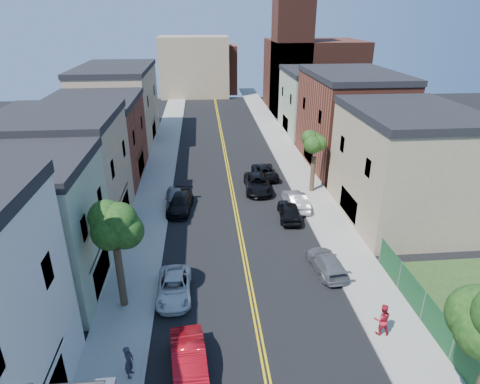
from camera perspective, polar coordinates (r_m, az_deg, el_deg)
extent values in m
cube|color=gray|center=(49.84, -11.02, 4.05)|extent=(3.20, 100.00, 0.15)
cube|color=gray|center=(50.69, 7.08, 4.66)|extent=(3.20, 100.00, 0.15)
cube|color=gray|center=(49.69, -9.01, 4.14)|extent=(0.30, 100.00, 0.15)
cube|color=gray|center=(50.35, 5.13, 4.61)|extent=(0.30, 100.00, 0.15)
cube|color=gray|center=(28.23, -28.35, -5.18)|extent=(9.00, 8.00, 8.50)
cube|color=#998466|center=(35.79, -23.37, 2.09)|extent=(9.00, 10.00, 9.00)
cube|color=brown|center=(45.96, -19.45, 6.59)|extent=(9.00, 12.00, 8.00)
cube|color=#998466|center=(59.05, -16.56, 11.33)|extent=(9.00, 16.00, 9.50)
cube|color=#998466|center=(37.01, 21.90, 3.02)|extent=(9.00, 12.00, 9.00)
cube|color=brown|center=(49.14, 14.93, 9.42)|extent=(9.00, 14.00, 10.00)
cube|color=gray|center=(62.30, 10.58, 12.04)|extent=(9.00, 12.00, 8.50)
cube|color=#4C2319|center=(78.14, 10.10, 15.72)|extent=(16.00, 14.00, 12.00)
cube|color=#4C2319|center=(72.57, 7.20, 19.26)|extent=(6.00, 6.00, 22.00)
cube|color=#998466|center=(89.38, -6.39, 16.91)|extent=(14.00, 8.00, 12.00)
cube|color=brown|center=(93.50, -3.78, 16.68)|extent=(10.00, 8.00, 10.00)
cube|color=#143F1E|center=(25.54, 25.75, -16.29)|extent=(0.04, 15.00, 1.90)
cylinder|color=#35231A|center=(25.81, -16.27, -11.32)|extent=(0.44, 0.44, 3.96)
sphere|color=black|center=(23.66, -17.46, -2.70)|extent=(5.20, 5.20, 5.20)
sphere|color=black|center=(22.77, -16.68, -0.76)|extent=(3.90, 3.90, 3.90)
sphere|color=black|center=(24.46, -18.28, -3.28)|extent=(3.64, 3.64, 3.64)
sphere|color=black|center=(18.13, 30.44, -13.45)|extent=(4.06, 4.06, 4.06)
cylinder|color=#35231A|center=(40.96, 10.07, 2.47)|extent=(0.44, 0.44, 3.52)
sphere|color=black|center=(39.77, 10.46, 7.50)|extent=(4.40, 4.40, 4.40)
sphere|color=black|center=(39.35, 11.30, 8.59)|extent=(3.30, 3.30, 3.30)
sphere|color=black|center=(40.19, 9.64, 7.07)|extent=(3.08, 3.08, 3.08)
cube|color=slate|center=(11.87, -18.27, -24.05)|extent=(0.50, 0.25, 0.15)
imported|color=#B60C16|center=(21.85, -7.07, -22.67)|extent=(2.15, 4.94, 1.58)
imported|color=silver|center=(26.84, -9.15, -12.97)|extent=(2.15, 4.58, 1.27)
imported|color=slate|center=(38.37, -9.01, -0.85)|extent=(1.98, 4.44, 1.48)
imported|color=black|center=(37.40, -8.30, -1.53)|extent=(2.57, 5.11, 1.42)
imported|color=slate|center=(29.37, 11.99, -9.60)|extent=(2.24, 4.62, 1.30)
imported|color=black|center=(35.80, 6.90, -2.57)|extent=(2.14, 4.59, 1.52)
imported|color=#B1B4BA|center=(37.74, 7.75, -1.19)|extent=(1.77, 4.61, 1.50)
imported|color=black|center=(44.58, 3.43, 2.95)|extent=(2.54, 5.18, 1.42)
imported|color=black|center=(41.11, 2.49, 1.19)|extent=(2.70, 5.56, 1.52)
imported|color=#292830|center=(22.13, -15.20, -21.82)|extent=(0.50, 0.70, 1.79)
imported|color=#B41B2C|center=(24.77, 19.17, -16.41)|extent=(1.01, 0.82, 1.92)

